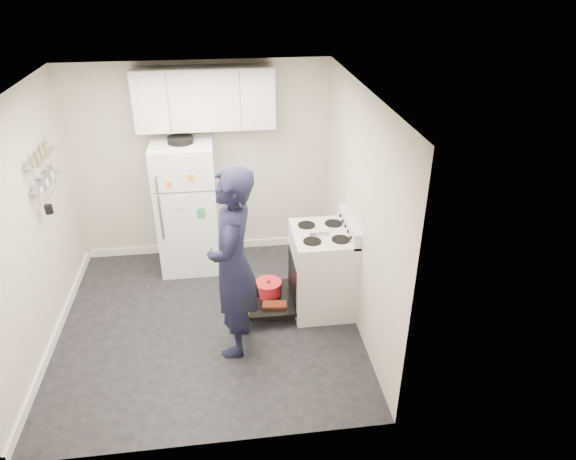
{
  "coord_description": "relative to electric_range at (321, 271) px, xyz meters",
  "views": [
    {
      "loc": [
        0.28,
        -4.54,
        3.58
      ],
      "look_at": [
        0.89,
        0.07,
        1.05
      ],
      "focal_mm": 32.0,
      "sensor_mm": 36.0,
      "label": 1
    }
  ],
  "objects": [
    {
      "name": "open_oven_door",
      "position": [
        -0.58,
        0.04,
        -0.28
      ],
      "size": [
        0.55,
        0.7,
        0.23
      ],
      "color": "black",
      "rests_on": "ground"
    },
    {
      "name": "upper_cabinets",
      "position": [
        -1.16,
        1.28,
        1.63
      ],
      "size": [
        1.6,
        0.33,
        0.7
      ],
      "primitive_type": "cube",
      "color": "silver",
      "rests_on": "room"
    },
    {
      "name": "refrigerator",
      "position": [
        -1.47,
        1.1,
        0.36
      ],
      "size": [
        0.72,
        0.74,
        1.71
      ],
      "color": "white",
      "rests_on": "ground"
    },
    {
      "name": "room",
      "position": [
        -1.29,
        -0.12,
        0.74
      ],
      "size": [
        3.21,
        3.21,
        2.51
      ],
      "color": "black",
      "rests_on": "ground"
    },
    {
      "name": "electric_range",
      "position": [
        0.0,
        0.0,
        0.0
      ],
      "size": [
        0.66,
        0.76,
        1.1
      ],
      "color": "silver",
      "rests_on": "ground"
    },
    {
      "name": "wall_shelf_rack",
      "position": [
        -2.78,
        0.34,
        1.21
      ],
      "size": [
        0.14,
        0.6,
        0.61
      ],
      "color": "#B2B2B7",
      "rests_on": "room"
    },
    {
      "name": "person",
      "position": [
        -0.96,
        -0.56,
        0.51
      ],
      "size": [
        0.58,
        0.78,
        1.95
      ],
      "primitive_type": "imported",
      "rotation": [
        0.0,
        0.0,
        -1.75
      ],
      "color": "black",
      "rests_on": "ground"
    }
  ]
}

